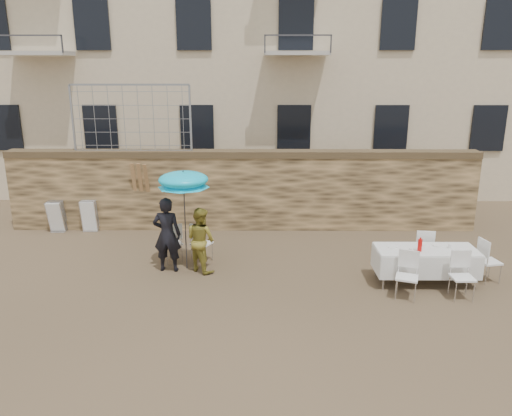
{
  "coord_description": "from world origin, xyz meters",
  "views": [
    {
      "loc": [
        0.5,
        -8.6,
        4.51
      ],
      "look_at": [
        0.4,
        2.2,
        1.4
      ],
      "focal_mm": 35.0,
      "sensor_mm": 36.0,
      "label": 1
    }
  ],
  "objects_px": {
    "couple_chair_left": "(172,242)",
    "table_chair_back": "(423,249)",
    "table_chair_front_left": "(407,276)",
    "man_suit": "(167,235)",
    "soda_bottle": "(420,245)",
    "woman_dress": "(201,240)",
    "umbrella": "(184,183)",
    "table_chair_front_right": "(463,276)",
    "couple_chair_right": "(202,242)",
    "table_chair_side": "(489,260)",
    "chair_stack_right": "(90,215)",
    "banquet_table": "(426,251)",
    "chair_stack_left": "(59,215)"
  },
  "relations": [
    {
      "from": "couple_chair_left",
      "to": "chair_stack_left",
      "type": "xyz_separation_m",
      "value": [
        -3.58,
        2.26,
        -0.02
      ]
    },
    {
      "from": "banquet_table",
      "to": "table_chair_front_left",
      "type": "height_order",
      "value": "table_chair_front_left"
    },
    {
      "from": "couple_chair_left",
      "to": "table_chair_front_left",
      "type": "xyz_separation_m",
      "value": [
        5.0,
        -1.93,
        0.0
      ]
    },
    {
      "from": "banquet_table",
      "to": "soda_bottle",
      "type": "bearing_deg",
      "value": -143.13
    },
    {
      "from": "soda_bottle",
      "to": "table_chair_back",
      "type": "distance_m",
      "value": 1.11
    },
    {
      "from": "table_chair_side",
      "to": "couple_chair_left",
      "type": "bearing_deg",
      "value": 69.84
    },
    {
      "from": "couple_chair_left",
      "to": "chair_stack_left",
      "type": "height_order",
      "value": "couple_chair_left"
    },
    {
      "from": "woman_dress",
      "to": "chair_stack_left",
      "type": "relative_size",
      "value": 1.61
    },
    {
      "from": "table_chair_front_left",
      "to": "couple_chair_left",
      "type": "bearing_deg",
      "value": 178.43
    },
    {
      "from": "couple_chair_left",
      "to": "table_chair_front_left",
      "type": "bearing_deg",
      "value": 131.98
    },
    {
      "from": "soda_bottle",
      "to": "table_chair_front_left",
      "type": "distance_m",
      "value": 0.84
    },
    {
      "from": "chair_stack_right",
      "to": "man_suit",
      "type": "bearing_deg",
      "value": -46.36
    },
    {
      "from": "banquet_table",
      "to": "chair_stack_left",
      "type": "xyz_separation_m",
      "value": [
        -9.18,
        3.44,
        -0.27
      ]
    },
    {
      "from": "banquet_table",
      "to": "table_chair_back",
      "type": "distance_m",
      "value": 0.86
    },
    {
      "from": "umbrella",
      "to": "banquet_table",
      "type": "relative_size",
      "value": 1.02
    },
    {
      "from": "table_chair_side",
      "to": "chair_stack_right",
      "type": "relative_size",
      "value": 1.04
    },
    {
      "from": "woman_dress",
      "to": "table_chair_side",
      "type": "distance_m",
      "value": 6.27
    },
    {
      "from": "couple_chair_left",
      "to": "table_chair_back",
      "type": "height_order",
      "value": "same"
    },
    {
      "from": "woman_dress",
      "to": "couple_chair_right",
      "type": "bearing_deg",
      "value": -44.52
    },
    {
      "from": "umbrella",
      "to": "table_chair_side",
      "type": "xyz_separation_m",
      "value": [
        6.6,
        -0.63,
        -1.55
      ]
    },
    {
      "from": "woman_dress",
      "to": "couple_chair_right",
      "type": "distance_m",
      "value": 0.61
    },
    {
      "from": "couple_chair_left",
      "to": "chair_stack_left",
      "type": "bearing_deg",
      "value": -59.19
    },
    {
      "from": "table_chair_front_right",
      "to": "umbrella",
      "type": "bearing_deg",
      "value": 164.28
    },
    {
      "from": "soda_bottle",
      "to": "couple_chair_left",
      "type": "bearing_deg",
      "value": 166.16
    },
    {
      "from": "woman_dress",
      "to": "table_chair_front_right",
      "type": "height_order",
      "value": "woman_dress"
    },
    {
      "from": "table_chair_back",
      "to": "chair_stack_left",
      "type": "height_order",
      "value": "table_chair_back"
    },
    {
      "from": "table_chair_front_right",
      "to": "table_chair_side",
      "type": "height_order",
      "value": "same"
    },
    {
      "from": "man_suit",
      "to": "chair_stack_left",
      "type": "bearing_deg",
      "value": -34.33
    },
    {
      "from": "woman_dress",
      "to": "umbrella",
      "type": "relative_size",
      "value": 0.69
    },
    {
      "from": "man_suit",
      "to": "table_chair_front_right",
      "type": "xyz_separation_m",
      "value": [
        6.1,
        -1.38,
        -0.38
      ]
    },
    {
      "from": "table_chair_front_left",
      "to": "table_chair_back",
      "type": "xyz_separation_m",
      "value": [
        0.8,
        1.55,
        0.0
      ]
    },
    {
      "from": "couple_chair_left",
      "to": "soda_bottle",
      "type": "relative_size",
      "value": 3.69
    },
    {
      "from": "man_suit",
      "to": "chair_stack_left",
      "type": "xyz_separation_m",
      "value": [
        -3.58,
        2.81,
        -0.4
      ]
    },
    {
      "from": "man_suit",
      "to": "umbrella",
      "type": "distance_m",
      "value": 1.24
    },
    {
      "from": "chair_stack_left",
      "to": "chair_stack_right",
      "type": "xyz_separation_m",
      "value": [
        0.9,
        0.0,
        0.0
      ]
    },
    {
      "from": "woman_dress",
      "to": "table_chair_front_left",
      "type": "xyz_separation_m",
      "value": [
        4.25,
        -1.38,
        -0.26
      ]
    },
    {
      "from": "table_chair_back",
      "to": "couple_chair_right",
      "type": "bearing_deg",
      "value": 3.05
    },
    {
      "from": "couple_chair_left",
      "to": "table_chair_back",
      "type": "xyz_separation_m",
      "value": [
        5.8,
        -0.38,
        0.0
      ]
    },
    {
      "from": "table_chair_front_right",
      "to": "chair_stack_right",
      "type": "xyz_separation_m",
      "value": [
        -8.78,
        4.19,
        -0.02
      ]
    },
    {
      "from": "umbrella",
      "to": "banquet_table",
      "type": "distance_m",
      "value": 5.4
    },
    {
      "from": "man_suit",
      "to": "couple_chair_right",
      "type": "bearing_deg",
      "value": -138.03
    },
    {
      "from": "banquet_table",
      "to": "table_chair_back",
      "type": "bearing_deg",
      "value": 75.96
    },
    {
      "from": "table_chair_front_right",
      "to": "woman_dress",
      "type": "bearing_deg",
      "value": 164.37
    },
    {
      "from": "couple_chair_right",
      "to": "table_chair_front_left",
      "type": "bearing_deg",
      "value": -176.4
    },
    {
      "from": "man_suit",
      "to": "chair_stack_right",
      "type": "height_order",
      "value": "man_suit"
    },
    {
      "from": "couple_chair_right",
      "to": "banquet_table",
      "type": "distance_m",
      "value": 5.04
    },
    {
      "from": "banquet_table",
      "to": "chair_stack_right",
      "type": "relative_size",
      "value": 2.28
    },
    {
      "from": "umbrella",
      "to": "couple_chair_right",
      "type": "xyz_separation_m",
      "value": [
        0.3,
        0.45,
        -1.55
      ]
    },
    {
      "from": "banquet_table",
      "to": "umbrella",
      "type": "bearing_deg",
      "value": 172.01
    },
    {
      "from": "man_suit",
      "to": "soda_bottle",
      "type": "height_order",
      "value": "man_suit"
    }
  ]
}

